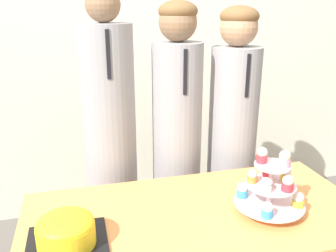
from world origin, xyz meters
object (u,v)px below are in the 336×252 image
at_px(student_2, 231,148).
at_px(student_1, 177,151).
at_px(cupcake_stand, 271,185).
at_px(student_0, 111,155).
at_px(round_cake, 66,231).

bearing_deg(student_2, student_1, -180.00).
distance_m(cupcake_stand, student_0, 0.86).
xyz_separation_m(cupcake_stand, student_1, (-0.21, 0.64, -0.09)).
bearing_deg(student_2, round_cake, -144.17).
height_order(student_1, student_2, student_1).
xyz_separation_m(student_0, student_1, (0.36, -0.00, -0.02)).
bearing_deg(student_1, student_2, 0.00).
relative_size(student_1, student_2, 1.02).
distance_m(student_1, student_2, 0.33).
relative_size(round_cake, student_2, 0.18).
xyz_separation_m(student_0, student_2, (0.69, -0.00, -0.03)).
relative_size(student_0, student_1, 1.04).
bearing_deg(student_2, cupcake_stand, -101.00).
xyz_separation_m(round_cake, cupcake_stand, (0.79, 0.02, 0.06)).
bearing_deg(cupcake_stand, round_cake, -178.32).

